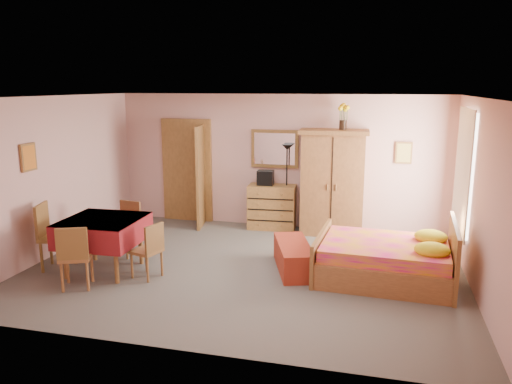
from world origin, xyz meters
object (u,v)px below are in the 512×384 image
(bed, at_px, (385,249))
(dining_table, at_px, (104,245))
(stereo, at_px, (265,178))
(chair_north, at_px, (124,229))
(chest_of_drawers, at_px, (272,207))
(chair_west, at_px, (57,236))
(wall_mirror, at_px, (275,149))
(chair_east, at_px, (146,250))
(chair_south, at_px, (76,256))
(bench, at_px, (293,257))
(wardrobe, at_px, (332,183))
(sunflower_vase, at_px, (343,116))
(floor_lamp, at_px, (287,187))

(bed, xyz_separation_m, dining_table, (-4.10, -0.72, -0.04))
(stereo, distance_m, chair_north, 2.89)
(chest_of_drawers, bearing_deg, chair_west, -136.46)
(wall_mirror, bearing_deg, chair_east, -110.86)
(wall_mirror, distance_m, bed, 3.36)
(chest_of_drawers, xyz_separation_m, chair_east, (-1.24, -2.93, -0.02))
(bed, relative_size, chair_north, 2.20)
(dining_table, height_order, chair_south, chair_south)
(bench, bearing_deg, chair_east, -158.29)
(chest_of_drawers, bearing_deg, dining_table, -128.15)
(chest_of_drawers, relative_size, wardrobe, 0.47)
(sunflower_vase, bearing_deg, chair_east, -131.25)
(bed, height_order, dining_table, bed)
(sunflower_vase, distance_m, dining_table, 4.70)
(sunflower_vase, bearing_deg, stereo, 179.48)
(wall_mirror, height_order, bed, wall_mirror)
(chest_of_drawers, xyz_separation_m, floor_lamp, (0.27, 0.07, 0.40))
(wall_mirror, xyz_separation_m, wardrobe, (1.16, -0.28, -0.56))
(chair_south, xyz_separation_m, chair_east, (0.77, 0.57, -0.04))
(dining_table, distance_m, chair_south, 0.65)
(stereo, height_order, wardrobe, wardrobe)
(stereo, bearing_deg, chest_of_drawers, 4.19)
(chest_of_drawers, height_order, stereo, stereo)
(chair_north, relative_size, chair_east, 1.07)
(sunflower_vase, bearing_deg, bench, -103.82)
(stereo, relative_size, dining_table, 0.27)
(wardrobe, relative_size, chair_east, 2.39)
(dining_table, bearing_deg, sunflower_vase, 40.84)
(floor_lamp, height_order, chair_west, floor_lamp)
(stereo, bearing_deg, chair_south, -118.26)
(chest_of_drawers, relative_size, bed, 0.47)
(bench, xyz_separation_m, chair_north, (-2.83, 0.00, 0.23))
(floor_lamp, height_order, chair_north, floor_lamp)
(bench, height_order, chair_north, chair_north)
(dining_table, bearing_deg, bench, 14.92)
(bed, relative_size, chair_east, 2.35)
(bed, height_order, chair_west, chair_west)
(bench, bearing_deg, chair_north, 179.93)
(wardrobe, distance_m, chair_west, 4.84)
(chest_of_drawers, height_order, wall_mirror, wall_mirror)
(bench, distance_m, chair_east, 2.20)
(floor_lamp, bearing_deg, chair_east, -116.67)
(chair_north, bearing_deg, wardrobe, -137.69)
(chest_of_drawers, distance_m, floor_lamp, 0.49)
(wardrobe, height_order, dining_table, wardrobe)
(stereo, xyz_separation_m, chair_south, (-1.88, -3.50, -0.55))
(wall_mirror, bearing_deg, sunflower_vase, -9.41)
(bench, distance_m, chair_north, 2.84)
(floor_lamp, distance_m, bench, 2.34)
(stereo, xyz_separation_m, wardrobe, (1.30, -0.06, -0.02))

